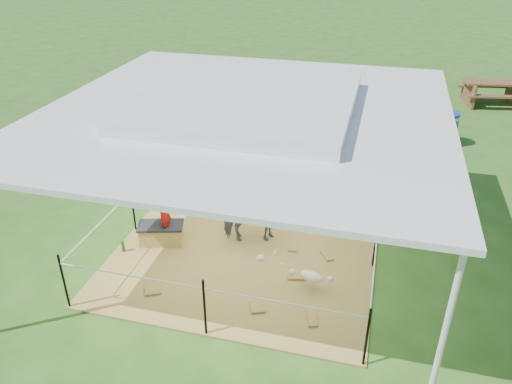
% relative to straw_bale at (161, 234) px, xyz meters
% --- Properties ---
extents(ground, '(90.00, 90.00, 0.00)m').
position_rel_straw_bale_xyz_m(ground, '(1.58, 0.27, -0.20)').
color(ground, '#2D5919').
rests_on(ground, ground).
extents(hay_patch, '(4.60, 4.60, 0.03)m').
position_rel_straw_bale_xyz_m(hay_patch, '(1.58, 0.27, -0.19)').
color(hay_patch, brown).
rests_on(hay_patch, ground).
extents(canopy_tent, '(6.30, 6.30, 2.90)m').
position_rel_straw_bale_xyz_m(canopy_tent, '(1.58, 0.27, 2.49)').
color(canopy_tent, silver).
rests_on(canopy_tent, ground).
extents(rope_fence, '(4.54, 4.54, 1.00)m').
position_rel_straw_bale_xyz_m(rope_fence, '(1.58, 0.27, 0.44)').
color(rope_fence, black).
rests_on(rope_fence, ground).
extents(straw_bale, '(0.84, 0.58, 0.34)m').
position_rel_straw_bale_xyz_m(straw_bale, '(0.00, 0.00, 0.00)').
color(straw_bale, '#B79542').
rests_on(straw_bale, hay_patch).
extents(dark_cloth, '(0.90, 0.64, 0.04)m').
position_rel_straw_bale_xyz_m(dark_cloth, '(0.00, 0.00, 0.19)').
color(dark_cloth, black).
rests_on(dark_cloth, straw_bale).
extents(woman, '(0.31, 0.38, 0.92)m').
position_rel_straw_bale_xyz_m(woman, '(0.10, 0.00, 0.63)').
color(woman, red).
rests_on(woman, straw_bale).
extents(green_bottle, '(0.07, 0.07, 0.21)m').
position_rel_straw_bale_xyz_m(green_bottle, '(-0.55, -0.45, -0.06)').
color(green_bottle, '#16661F').
rests_on(green_bottle, hay_patch).
extents(pony, '(1.22, 0.83, 0.94)m').
position_rel_straw_bale_xyz_m(pony, '(1.66, 0.46, 0.30)').
color(pony, '#494A4E').
rests_on(pony, hay_patch).
extents(pink_hat, '(0.29, 0.29, 0.14)m').
position_rel_straw_bale_xyz_m(pink_hat, '(1.66, 0.46, 0.84)').
color(pink_hat, pink).
rests_on(pink_hat, pony).
extents(foal, '(1.10, 0.78, 0.55)m').
position_rel_straw_bale_xyz_m(foal, '(2.88, -0.61, 0.10)').
color(foal, beige).
rests_on(foal, hay_patch).
extents(trash_barrel, '(0.64, 0.64, 0.91)m').
position_rel_straw_bale_xyz_m(trash_barrel, '(5.34, 6.15, 0.25)').
color(trash_barrel, '#1835B4').
rests_on(trash_barrel, ground).
extents(picnic_table_near, '(2.17, 1.72, 0.82)m').
position_rel_straw_bale_xyz_m(picnic_table_near, '(3.67, 8.96, 0.21)').
color(picnic_table_near, brown).
rests_on(picnic_table_near, ground).
extents(picnic_table_far, '(2.04, 1.63, 0.76)m').
position_rel_straw_bale_xyz_m(picnic_table_far, '(7.01, 10.01, 0.18)').
color(picnic_table_far, brown).
rests_on(picnic_table_far, ground).
extents(distant_person, '(0.60, 0.51, 1.11)m').
position_rel_straw_bale_xyz_m(distant_person, '(3.40, 7.69, 0.36)').
color(distant_person, blue).
rests_on(distant_person, ground).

